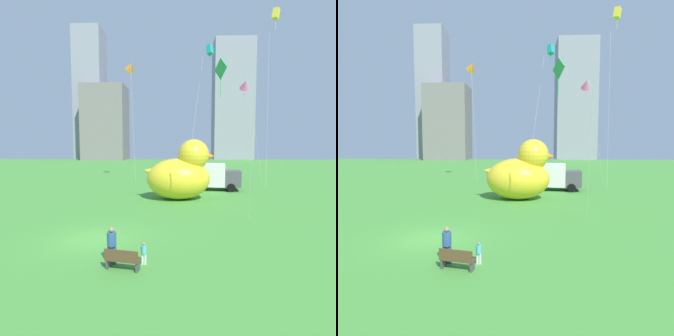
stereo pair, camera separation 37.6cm
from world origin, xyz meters
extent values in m
plane|color=#489539|center=(0.00, 0.00, 0.00)|extent=(140.00, 140.00, 0.00)
cube|color=brown|center=(2.31, -3.77, 0.42)|extent=(1.52, 0.75, 0.06)
cube|color=brown|center=(2.27, -3.96, 0.68)|extent=(1.44, 0.37, 0.45)
cube|color=#47474C|center=(1.68, -3.63, 0.20)|extent=(0.16, 0.38, 0.39)
cube|color=#47474C|center=(2.95, -3.90, 0.20)|extent=(0.16, 0.38, 0.39)
cylinder|color=#38476B|center=(1.63, -3.19, 0.40)|extent=(0.18, 0.18, 0.80)
cylinder|color=#38476B|center=(1.83, -3.19, 0.40)|extent=(0.18, 0.18, 0.80)
cylinder|color=#33598C|center=(1.73, -3.19, 1.10)|extent=(0.40, 0.40, 0.60)
sphere|color=#A87C5B|center=(1.73, -3.19, 1.51)|extent=(0.23, 0.23, 0.23)
cylinder|color=silver|center=(3.05, -3.19, 0.24)|extent=(0.11, 0.11, 0.48)
cylinder|color=silver|center=(3.17, -3.19, 0.24)|extent=(0.11, 0.11, 0.48)
cylinder|color=#4CBFC6|center=(3.11, -3.19, 0.66)|extent=(0.24, 0.24, 0.36)
sphere|color=#A87C5B|center=(3.11, -3.19, 0.91)|extent=(0.14, 0.14, 0.14)
ellipsoid|color=yellow|center=(4.56, 11.37, 1.86)|extent=(5.72, 4.23, 3.73)
sphere|color=yellow|center=(5.92, 11.37, 4.07)|extent=(2.78, 2.78, 2.78)
cone|color=orange|center=(7.18, 11.37, 3.93)|extent=(1.25, 1.25, 1.25)
cone|color=yellow|center=(2.07, 11.37, 2.49)|extent=(1.71, 1.49, 1.79)
cube|color=white|center=(7.42, 16.72, 1.65)|extent=(4.52, 2.83, 2.40)
cube|color=#4C4C56|center=(10.36, 16.34, 1.29)|extent=(1.94, 2.49, 1.68)
cylinder|color=black|center=(10.16, 16.37, 0.45)|extent=(1.20, 2.50, 0.90)
cylinder|color=black|center=(6.53, 16.84, 0.45)|extent=(1.20, 2.50, 0.90)
cube|color=gray|center=(-22.00, 74.97, 18.99)|extent=(8.04, 9.31, 37.99)
cube|color=gray|center=(-16.00, 68.66, 10.21)|extent=(11.49, 11.06, 20.41)
cube|color=gray|center=(20.00, 73.14, 16.78)|extent=(11.13, 8.93, 33.56)
cylinder|color=silver|center=(9.05, 2.73, 4.83)|extent=(0.67, 3.86, 9.68)
cube|color=green|center=(7.13, 3.06, 9.67)|extent=(0.62, 1.17, 1.27)
cylinder|color=green|center=(7.13, 3.06, 8.77)|extent=(0.04, 0.04, 1.60)
cylinder|color=silver|center=(13.68, 20.44, 6.03)|extent=(2.49, 2.29, 12.07)
cone|color=pink|center=(12.54, 21.67, 12.06)|extent=(1.17, 1.61, 1.56)
cylinder|color=pink|center=(12.54, 21.67, 11.16)|extent=(0.04, 0.04, 1.60)
cylinder|color=silver|center=(-1.24, 22.52, 7.30)|extent=(0.47, 0.49, 14.59)
cone|color=orange|center=(-1.47, 22.74, 14.59)|extent=(1.83, 1.90, 1.55)
cylinder|color=orange|center=(-1.47, 22.74, 13.69)|extent=(0.04, 0.04, 1.60)
cylinder|color=silver|center=(6.51, 21.26, 7.88)|extent=(2.14, 3.25, 15.77)
cube|color=teal|center=(8.12, 20.20, 15.77)|extent=(0.91, 1.18, 1.33)
cylinder|color=teal|center=(8.12, 20.20, 14.87)|extent=(0.04, 0.04, 1.60)
cylinder|color=silver|center=(14.57, 18.96, 9.56)|extent=(0.22, 1.16, 19.13)
cube|color=yellow|center=(15.14, 18.86, 19.13)|extent=(1.01, 0.94, 1.24)
cylinder|color=yellow|center=(15.14, 18.86, 18.23)|extent=(0.04, 0.04, 1.60)
camera|label=1|loc=(4.63, -15.69, 5.33)|focal=32.12mm
camera|label=2|loc=(5.00, -15.67, 5.33)|focal=32.12mm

